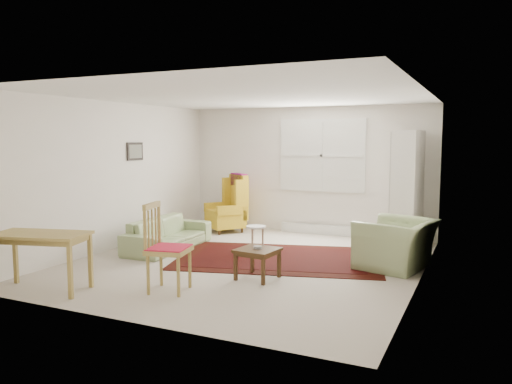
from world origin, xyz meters
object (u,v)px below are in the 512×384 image
at_px(coffee_table, 258,264).
at_px(desk_chair, 169,248).
at_px(cabinet, 407,188).
at_px(desk, 41,262).
at_px(sofa, 168,228).
at_px(armchair, 396,239).
at_px(stool, 256,239).
at_px(wingback_chair, 225,203).

relative_size(coffee_table, desk_chair, 0.46).
height_order(cabinet, desk, cabinet).
xyz_separation_m(sofa, desk, (-0.05, -2.63, -0.00)).
height_order(armchair, stool, armchair).
distance_m(wingback_chair, cabinet, 3.54).
relative_size(stool, desk, 0.38).
bearing_deg(stool, coffee_table, -64.35).
height_order(armchair, wingback_chair, wingback_chair).
xyz_separation_m(armchair, desk_chair, (-2.35, -2.32, 0.12)).
bearing_deg(wingback_chair, desk, -55.54).
bearing_deg(cabinet, coffee_table, -110.73).
bearing_deg(coffee_table, armchair, 40.70).
relative_size(sofa, coffee_table, 3.56).
xyz_separation_m(wingback_chair, desk_chair, (1.26, -3.79, -0.04)).
xyz_separation_m(stool, desk_chair, (-0.05, -2.43, 0.33)).
relative_size(sofa, desk_chair, 1.65).
xyz_separation_m(armchair, stool, (-2.30, 0.11, -0.21)).
relative_size(desk, desk_chair, 1.05).
height_order(stool, cabinet, cabinet).
xyz_separation_m(coffee_table, desk, (-2.20, -1.60, 0.15)).
distance_m(armchair, cabinet, 1.83).
xyz_separation_m(wingback_chair, stool, (1.31, -1.36, -0.37)).
xyz_separation_m(coffee_table, cabinet, (1.48, 3.10, 0.80)).
bearing_deg(armchair, cabinet, -164.31).
bearing_deg(cabinet, stool, -138.66).
bearing_deg(stool, cabinet, 36.48).
bearing_deg(sofa, desk_chair, -146.73).
bearing_deg(sofa, coffee_table, -117.43).
height_order(wingback_chair, stool, wingback_chair).
height_order(sofa, armchair, armchair).
distance_m(armchair, desk_chair, 3.30).
height_order(coffee_table, desk_chair, desk_chair).
distance_m(desk, desk_chair, 1.59).
bearing_deg(wingback_chair, desk_chair, -34.79).
distance_m(wingback_chair, desk, 4.45).
height_order(wingback_chair, desk_chair, wingback_chair).
bearing_deg(armchair, desk_chair, -33.23).
bearing_deg(armchair, stool, -80.54).
relative_size(sofa, wingback_chair, 1.54).
bearing_deg(sofa, cabinet, -62.26).
height_order(sofa, cabinet, cabinet).
distance_m(coffee_table, cabinet, 3.53).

